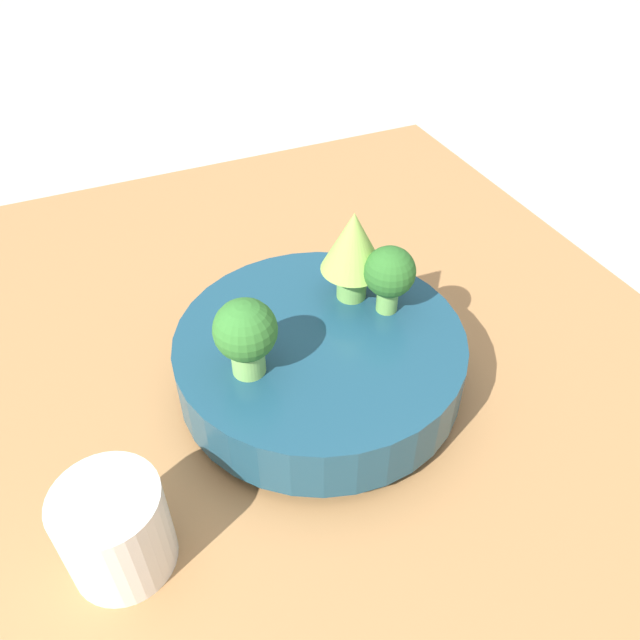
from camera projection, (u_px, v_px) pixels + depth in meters
The scene contains 7 objects.
ground_plane at pixel (301, 409), 0.64m from camera, with size 6.00×6.00×0.00m, color #ADA89E.
table at pixel (301, 397), 0.63m from camera, with size 0.97×0.83×0.04m.
bowl at pixel (320, 359), 0.59m from camera, with size 0.27×0.27×0.07m.
broccoli_floret_back at pixel (389, 273), 0.57m from camera, with size 0.05×0.05×0.07m.
romanesco_piece_far at pixel (353, 246), 0.58m from camera, with size 0.06×0.06×0.09m.
broccoli_floret_front at pixel (246, 334), 0.51m from camera, with size 0.05×0.05×0.07m.
cup at pixel (115, 529), 0.45m from camera, with size 0.08×0.08×0.08m.
Camera 1 is at (0.39, -0.15, 0.49)m, focal length 35.00 mm.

